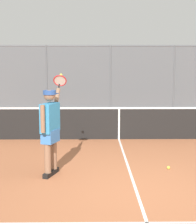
# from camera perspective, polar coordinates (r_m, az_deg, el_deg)

# --- Properties ---
(ground_plane) EXTENTS (60.00, 60.00, 0.00)m
(ground_plane) POSITION_cam_1_polar(r_m,az_deg,el_deg) (6.00, 6.63, -13.49)
(ground_plane) COLOR #A8603D
(fence_backdrop) EXTENTS (20.11, 1.37, 3.08)m
(fence_backdrop) POSITION_cam_1_polar(r_m,az_deg,el_deg) (15.70, 2.03, 5.14)
(fence_backdrop) COLOR #565B60
(fence_backdrop) RESTS_ON ground
(tennis_net) EXTENTS (10.68, 0.09, 1.07)m
(tennis_net) POSITION_cam_1_polar(r_m,az_deg,el_deg) (9.95, 3.59, -1.86)
(tennis_net) COLOR #2D2D2D
(tennis_net) RESTS_ON ground
(tennis_player) EXTENTS (0.45, 1.42, 2.01)m
(tennis_player) POSITION_cam_1_polar(r_m,az_deg,el_deg) (6.68, -8.12, -2.27)
(tennis_player) COLOR black
(tennis_player) RESTS_ON ground
(tennis_ball_near_baseline) EXTENTS (0.07, 0.07, 0.07)m
(tennis_ball_near_baseline) POSITION_cam_1_polar(r_m,az_deg,el_deg) (7.36, 11.92, -9.25)
(tennis_ball_near_baseline) COLOR #D6E042
(tennis_ball_near_baseline) RESTS_ON ground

